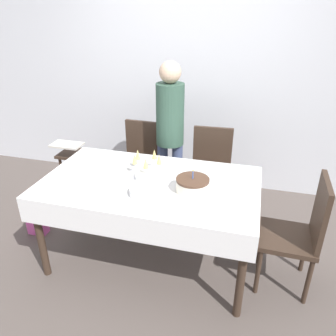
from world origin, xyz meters
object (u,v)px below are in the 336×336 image
(dining_chair_far_right, at_px, (210,171))
(gift_bag, at_px, (37,223))
(high_chair, at_px, (73,160))
(plate_stack_main, at_px, (147,191))
(person_standing, at_px, (170,126))
(dining_chair_right_end, at_px, (300,230))
(birthday_cake, at_px, (193,185))
(plate_stack_dessert, at_px, (148,176))
(dining_chair_far_left, at_px, (141,162))
(champagne_tray, at_px, (146,164))

(dining_chair_far_right, relative_size, gift_bag, 4.30)
(high_chair, bearing_deg, plate_stack_main, -38.51)
(dining_chair_far_right, height_order, gift_bag, dining_chair_far_right)
(person_standing, bearing_deg, dining_chair_far_right, -2.40)
(dining_chair_right_end, xyz_separation_m, birthday_cake, (-0.82, -0.06, 0.31))
(plate_stack_dessert, height_order, gift_bag, plate_stack_dessert)
(dining_chair_far_left, bearing_deg, high_chair, -176.20)
(plate_stack_main, xyz_separation_m, gift_bag, (-1.25, 0.24, -0.70))
(plate_stack_main, height_order, gift_bag, plate_stack_main)
(dining_chair_far_right, height_order, plate_stack_dessert, dining_chair_far_right)
(plate_stack_main, distance_m, gift_bag, 1.45)
(plate_stack_dessert, bearing_deg, dining_chair_far_right, 62.38)
(plate_stack_main, bearing_deg, dining_chair_far_right, 72.08)
(dining_chair_far_right, relative_size, plate_stack_main, 3.68)
(dining_chair_far_right, relative_size, person_standing, 0.60)
(person_standing, bearing_deg, plate_stack_main, -84.32)
(dining_chair_right_end, bearing_deg, person_standing, 145.80)
(dining_chair_right_end, xyz_separation_m, gift_bag, (-2.39, 0.04, -0.42))
(dining_chair_far_left, xyz_separation_m, person_standing, (0.32, 0.02, 0.43))
(plate_stack_dessert, relative_size, person_standing, 0.13)
(dining_chair_far_right, bearing_deg, plate_stack_main, -107.92)
(champagne_tray, bearing_deg, plate_stack_main, -70.34)
(champagne_tray, distance_m, person_standing, 0.71)
(dining_chair_far_left, height_order, champagne_tray, same)
(dining_chair_far_right, height_order, dining_chair_right_end, same)
(dining_chair_right_end, height_order, champagne_tray, same)
(gift_bag, bearing_deg, plate_stack_main, -11.02)
(champagne_tray, distance_m, gift_bag, 1.36)
(dining_chair_far_right, bearing_deg, dining_chair_far_left, 179.99)
(plate_stack_dessert, bearing_deg, gift_bag, 180.00)
(birthday_cake, height_order, plate_stack_main, birthday_cake)
(dining_chair_far_left, distance_m, plate_stack_main, 1.15)
(champagne_tray, xyz_separation_m, high_chair, (-1.10, 0.63, -0.38))
(champagne_tray, height_order, plate_stack_dessert, champagne_tray)
(plate_stack_main, bearing_deg, gift_bag, 168.98)
(dining_chair_right_end, bearing_deg, plate_stack_main, -170.03)
(plate_stack_dessert, bearing_deg, person_standing, 91.89)
(gift_bag, bearing_deg, birthday_cake, -3.96)
(gift_bag, bearing_deg, plate_stack_dessert, -0.00)
(person_standing, bearing_deg, birthday_cake, -65.27)
(champagne_tray, relative_size, plate_stack_dessert, 1.46)
(dining_chair_far_right, bearing_deg, champagne_tray, -123.42)
(plate_stack_main, bearing_deg, dining_chair_far_left, 112.63)
(dining_chair_far_left, height_order, dining_chair_far_right, same)
(dining_chair_far_left, distance_m, high_chair, 0.80)
(dining_chair_far_left, xyz_separation_m, plate_stack_main, (0.43, -1.03, 0.28))
(champagne_tray, bearing_deg, plate_stack_dessert, -65.37)
(dining_chair_far_right, distance_m, high_chair, 1.56)
(birthday_cake, bearing_deg, dining_chair_far_left, 129.81)
(person_standing, bearing_deg, champagne_tray, -91.41)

